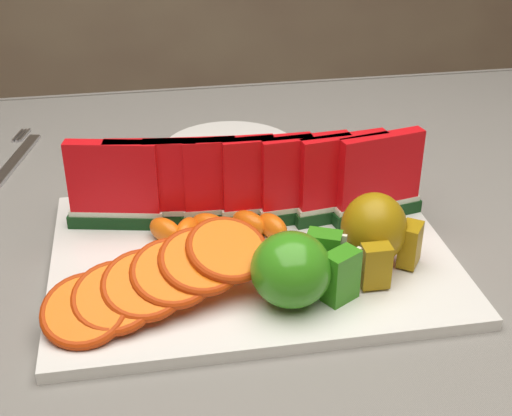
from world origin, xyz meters
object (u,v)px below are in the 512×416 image
object	(u,v)px
platter	(251,255)
side_plate	(230,150)
apple_cluster	(299,269)
fork	(15,159)
pear_cluster	(376,231)

from	to	relation	value
platter	side_plate	world-z (taller)	platter
platter	apple_cluster	world-z (taller)	apple_cluster
platter	fork	size ratio (longest dim) A/B	2.06
side_plate	fork	distance (m)	0.28
platter	apple_cluster	distance (m)	0.10
platter	fork	xyz separation A→B (m)	(-0.27, 0.29, -0.00)
pear_cluster	side_plate	xyz separation A→B (m)	(-0.10, 0.31, -0.05)
side_plate	fork	bearing A→B (deg)	174.85
platter	pear_cluster	xyz separation A→B (m)	(0.11, -0.05, 0.04)
pear_cluster	fork	size ratio (longest dim) A/B	0.47
platter	apple_cluster	bearing A→B (deg)	-71.85
side_plate	fork	xyz separation A→B (m)	(-0.28, 0.03, -0.00)
side_plate	fork	world-z (taller)	side_plate
platter	fork	world-z (taller)	platter
pear_cluster	side_plate	bearing A→B (deg)	107.81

